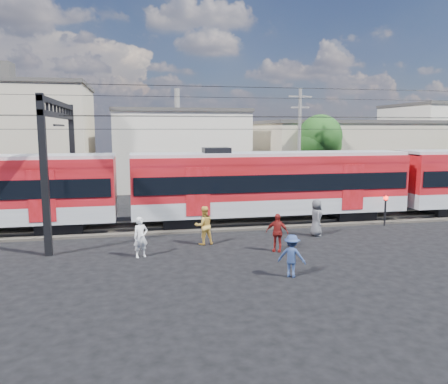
# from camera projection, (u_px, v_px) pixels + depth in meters

# --- Properties ---
(ground) EXTENTS (120.00, 120.00, 0.00)m
(ground) POSITION_uv_depth(u_px,v_px,m) (293.00, 265.00, 17.77)
(ground) COLOR black
(ground) RESTS_ON ground
(track_bed) EXTENTS (70.00, 3.40, 0.12)m
(track_bed) POSITION_uv_depth(u_px,v_px,m) (244.00, 223.00, 25.52)
(track_bed) COLOR #2D2823
(track_bed) RESTS_ON ground
(rail_near) EXTENTS (70.00, 0.12, 0.12)m
(rail_near) POSITION_uv_depth(u_px,v_px,m) (248.00, 224.00, 24.78)
(rail_near) COLOR #59544C
(rail_near) RESTS_ON track_bed
(rail_far) EXTENTS (70.00, 0.12, 0.12)m
(rail_far) POSITION_uv_depth(u_px,v_px,m) (241.00, 218.00, 26.23)
(rail_far) COLOR #59544C
(rail_far) RESTS_ON track_bed
(commuter_train) EXTENTS (50.30, 3.08, 4.17)m
(commuter_train) POSITION_uv_depth(u_px,v_px,m) (274.00, 183.00, 25.54)
(commuter_train) COLOR black
(commuter_train) RESTS_ON ground
(catenary) EXTENTS (70.00, 9.30, 7.52)m
(catenary) POSITION_uv_depth(u_px,v_px,m) (87.00, 136.00, 23.08)
(catenary) COLOR black
(catenary) RESTS_ON ground
(building_west) EXTENTS (14.28, 10.20, 9.30)m
(building_west) POSITION_uv_depth(u_px,v_px,m) (4.00, 139.00, 37.01)
(building_west) COLOR tan
(building_west) RESTS_ON ground
(building_midwest) EXTENTS (12.24, 12.24, 7.30)m
(building_midwest) POSITION_uv_depth(u_px,v_px,m) (178.00, 148.00, 43.04)
(building_midwest) COLOR beige
(building_midwest) RESTS_ON ground
(building_mideast) EXTENTS (16.32, 10.20, 6.30)m
(building_mideast) POSITION_uv_depth(u_px,v_px,m) (342.00, 153.00, 43.37)
(building_mideast) COLOR tan
(building_mideast) RESTS_ON ground
(building_east) EXTENTS (10.20, 10.20, 8.30)m
(building_east) POSITION_uv_depth(u_px,v_px,m) (439.00, 141.00, 49.87)
(building_east) COLOR beige
(building_east) RESTS_ON ground
(utility_pole_mid) EXTENTS (1.80, 0.24, 8.50)m
(utility_pole_mid) POSITION_uv_depth(u_px,v_px,m) (299.00, 142.00, 32.86)
(utility_pole_mid) COLOR slate
(utility_pole_mid) RESTS_ON ground
(tree_near) EXTENTS (3.82, 3.64, 6.72)m
(tree_near) POSITION_uv_depth(u_px,v_px,m) (322.00, 139.00, 36.47)
(tree_near) COLOR #382619
(tree_near) RESTS_ON ground
(pedestrian_a) EXTENTS (0.75, 0.62, 1.76)m
(pedestrian_a) POSITION_uv_depth(u_px,v_px,m) (141.00, 237.00, 18.83)
(pedestrian_a) COLOR white
(pedestrian_a) RESTS_ON ground
(pedestrian_b) EXTENTS (1.02, 0.86, 1.87)m
(pedestrian_b) POSITION_uv_depth(u_px,v_px,m) (204.00, 225.00, 20.89)
(pedestrian_b) COLOR gold
(pedestrian_b) RESTS_ON ground
(pedestrian_c) EXTENTS (1.21, 1.05, 1.62)m
(pedestrian_c) POSITION_uv_depth(u_px,v_px,m) (292.00, 256.00, 16.31)
(pedestrian_c) COLOR navy
(pedestrian_c) RESTS_ON ground
(pedestrian_d) EXTENTS (1.10, 0.87, 1.74)m
(pedestrian_d) POSITION_uv_depth(u_px,v_px,m) (277.00, 232.00, 19.73)
(pedestrian_d) COLOR maroon
(pedestrian_d) RESTS_ON ground
(pedestrian_e) EXTENTS (0.77, 1.04, 1.92)m
(pedestrian_e) POSITION_uv_depth(u_px,v_px,m) (316.00, 218.00, 22.58)
(pedestrian_e) COLOR #454549
(pedestrian_e) RESTS_ON ground
(crossing_signal) EXTENTS (0.26, 0.26, 1.78)m
(crossing_signal) POSITION_uv_depth(u_px,v_px,m) (385.00, 205.00, 24.89)
(crossing_signal) COLOR black
(crossing_signal) RESTS_ON ground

